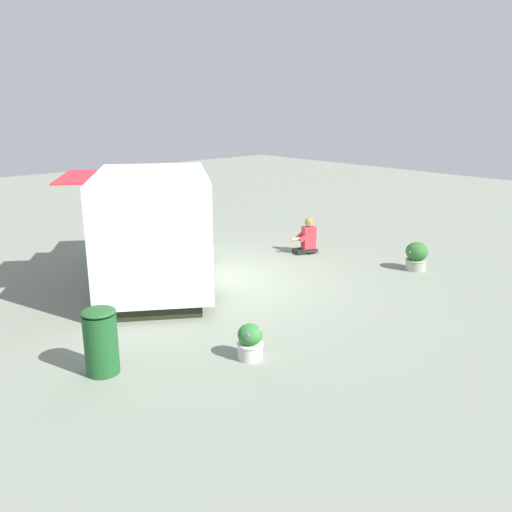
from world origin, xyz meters
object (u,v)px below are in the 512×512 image
food_truck (154,229)px  trash_bin (101,341)px  person_customer (307,239)px  planter_flowering_near (417,256)px  planter_flowering_far (250,341)px

food_truck → trash_bin: size_ratio=5.20×
food_truck → trash_bin: bearing=-43.0°
food_truck → person_customer: 4.14m
person_customer → trash_bin: 7.10m
planter_flowering_near → trash_bin: 7.48m
person_customer → trash_bin: trash_bin is taller
food_truck → planter_flowering_far: size_ratio=9.27×
planter_flowering_near → trash_bin: bearing=-92.4°
food_truck → planter_flowering_far: bearing=-12.6°
planter_flowering_far → food_truck: bearing=167.4°
planter_flowering_far → trash_bin: size_ratio=0.56×
planter_flowering_far → trash_bin: 2.11m
person_customer → planter_flowering_near: person_customer is taller
planter_flowering_near → planter_flowering_far: bearing=-82.4°
food_truck → person_customer: size_ratio=5.60×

